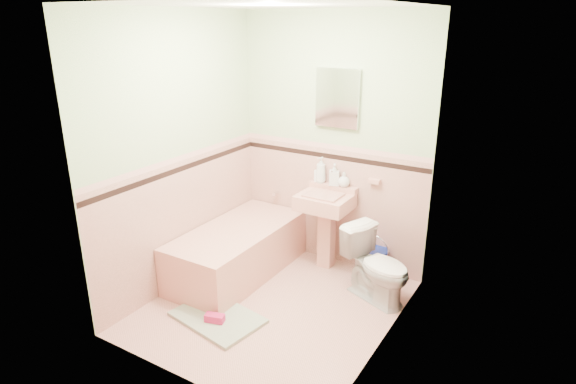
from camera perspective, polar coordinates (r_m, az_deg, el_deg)
The scene contains 32 objects.
floor at distance 4.42m, azimuth -1.73°, elevation -13.26°, with size 2.20×2.20×0.00m, color #D79A8C.
ceiling at distance 3.71m, azimuth -2.14°, elevation 21.18°, with size 2.20×2.20×0.00m, color white.
wall_back at distance 4.81m, azimuth 5.28°, elevation 5.72°, with size 2.50×2.50×0.00m, color beige.
wall_front at distance 3.08m, azimuth -13.15°, elevation -2.84°, with size 2.50×2.50×0.00m, color beige.
wall_left at distance 4.49m, azimuth -12.71°, elevation 4.31°, with size 2.50×2.50×0.00m, color beige.
wall_right at distance 3.47m, azimuth 12.08°, elevation -0.17°, with size 2.50×2.50×0.00m, color beige.
wainscot_back at distance 4.99m, azimuth 4.99°, elevation -1.56°, with size 2.00×2.00×0.00m, color #D99F92.
wainscot_front at distance 3.38m, azimuth -12.15°, elevation -13.01°, with size 2.00×2.00×0.00m, color #D99F92.
wainscot_left at distance 4.69m, azimuth -12.02°, elevation -3.38°, with size 2.20×2.20×0.00m, color #D99F92.
wainscot_right at distance 3.74m, azimuth 11.20°, elevation -9.56°, with size 2.20×2.20×0.00m, color #D99F92.
accent_back at distance 4.83m, azimuth 5.14°, elevation 4.18°, with size 2.00×2.00×0.00m, color black.
accent_front at distance 3.14m, azimuth -12.74°, elevation -4.92°, with size 2.00×2.00×0.00m, color black.
accent_left at distance 4.51m, azimuth -12.42°, elevation 2.69°, with size 2.20×2.20×0.00m, color black.
accent_right at distance 3.52m, azimuth 11.66°, elevation -2.11°, with size 2.20×2.20×0.00m, color black.
cap_back at distance 4.80m, azimuth 5.17°, elevation 5.33°, with size 2.00×2.00×0.00m, color #D79E97.
cap_front at distance 3.10m, azimuth -12.88°, elevation -3.24°, with size 2.00×2.00×0.00m, color #D79E97.
cap_left at distance 4.48m, azimuth -12.51°, elevation 3.92°, with size 2.20×2.20×0.00m, color #D79E97.
cap_right at distance 3.48m, azimuth 11.77°, elevation -0.58°, with size 2.20×2.20×0.00m, color #D79E97.
bathtub at distance 4.86m, azimuth -5.92°, elevation -7.06°, with size 0.70×1.50×0.45m, color tan.
tub_faucet at distance 5.24m, azimuth -1.36°, elevation -0.10°, with size 0.04×0.04×0.12m, color silver.
sink at distance 4.86m, azimuth 4.24°, elevation -4.74°, with size 0.50×0.48×0.79m, color tan, non-canonical shape.
sink_faucet at distance 4.78m, azimuth 5.18°, elevation 1.91°, with size 0.02×0.02×0.10m, color silver.
medicine_cabinet at distance 4.67m, azimuth 5.85°, elevation 10.93°, with size 0.44×0.04×0.55m, color white.
soap_dish at distance 4.68m, azimuth 10.12°, elevation 1.27°, with size 0.11×0.07×0.04m, color tan.
soap_bottle_left at distance 4.87m, azimuth 3.89°, elevation 2.61°, with size 0.10×0.10×0.26m, color #B2B2B2.
soap_bottle_mid at distance 4.81m, azimuth 5.47°, elevation 2.08°, with size 0.10×0.10×0.22m, color #B2B2B2.
soap_bottle_right at distance 4.78m, azimuth 6.60°, elevation 1.47°, with size 0.11×0.11×0.15m, color #B2B2B2.
tube at distance 4.92m, azimuth 3.29°, elevation 1.92°, with size 0.04×0.04×0.12m, color white.
toilet at distance 4.43m, azimuth 10.51°, elevation -8.54°, with size 0.37×0.65×0.66m, color white.
bucket at distance 4.90m, azimuth 10.00°, elevation -8.11°, with size 0.28×0.28×0.28m, color #152B97, non-canonical shape.
bath_mat at distance 4.29m, azimuth -8.28°, elevation -14.40°, with size 0.74×0.49×0.03m, color gray.
shoe at distance 4.20m, azimuth -8.62°, elevation -14.45°, with size 0.16×0.08×0.06m, color #BF1E59.
Camera 1 is at (2.03, -3.11, 2.40)m, focal length 30.22 mm.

